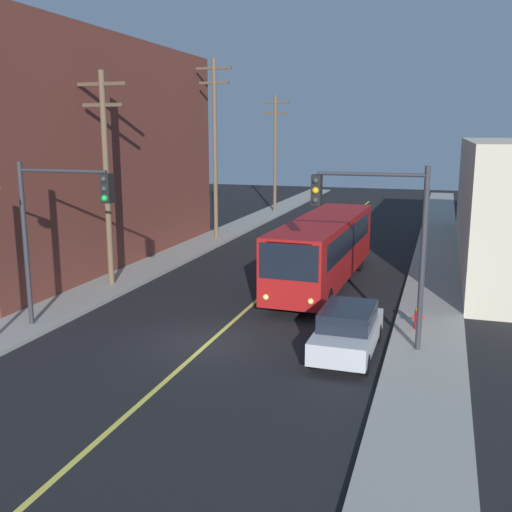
{
  "coord_description": "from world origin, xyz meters",
  "views": [
    {
      "loc": [
        7.47,
        -18.17,
        7.19
      ],
      "look_at": [
        0.0,
        5.51,
        2.0
      ],
      "focal_mm": 41.89,
      "sensor_mm": 36.0,
      "label": 1
    }
  ],
  "objects": [
    {
      "name": "traffic_signal_right_corner",
      "position": [
        5.41,
        1.22,
        4.3
      ],
      "size": [
        3.75,
        0.48,
        6.0
      ],
      "color": "#2D2D33",
      "rests_on": "sidewalk_right"
    },
    {
      "name": "sidewalk_right",
      "position": [
        7.25,
        10.0,
        0.07
      ],
      "size": [
        2.5,
        90.0,
        0.15
      ],
      "primitive_type": "cube",
      "color": "gray",
      "rests_on": "ground"
    },
    {
      "name": "lane_stripe_center",
      "position": [
        0.0,
        15.0,
        0.01
      ],
      "size": [
        0.16,
        60.0,
        0.01
      ],
      "primitive_type": "cube",
      "color": "#D8CC4C",
      "rests_on": "ground"
    },
    {
      "name": "utility_pole_near",
      "position": [
        -7.28,
        5.88,
        5.5
      ],
      "size": [
        2.4,
        0.28,
        9.7
      ],
      "color": "brown",
      "rests_on": "sidewalk_left"
    },
    {
      "name": "traffic_signal_left_corner",
      "position": [
        -5.41,
        -0.37,
        4.3
      ],
      "size": [
        3.75,
        0.48,
        6.0
      ],
      "color": "#2D2D33",
      "rests_on": "sidewalk_left"
    },
    {
      "name": "parked_car_silver",
      "position": [
        4.75,
        0.44,
        0.84
      ],
      "size": [
        1.86,
        4.42,
        1.62
      ],
      "color": "#B7B7BC",
      "rests_on": "ground"
    },
    {
      "name": "building_left_brick",
      "position": [
        -13.49,
        10.63,
        6.01
      ],
      "size": [
        10.0,
        21.59,
        12.03
      ],
      "color": "brown",
      "rests_on": "ground"
    },
    {
      "name": "city_bus",
      "position": [
        2.2,
        9.18,
        1.82
      ],
      "size": [
        2.91,
        12.22,
        3.2
      ],
      "color": "maroon",
      "rests_on": "ground"
    },
    {
      "name": "ground_plane",
      "position": [
        0.0,
        0.0,
        0.0
      ],
      "size": [
        120.0,
        120.0,
        0.0
      ],
      "primitive_type": "plane",
      "color": "black"
    },
    {
      "name": "utility_pole_mid",
      "position": [
        -7.05,
        18.92,
        6.48
      ],
      "size": [
        2.4,
        0.28,
        11.61
      ],
      "color": "brown",
      "rests_on": "sidewalk_left"
    },
    {
      "name": "fire_hydrant",
      "position": [
        6.85,
        3.37,
        0.58
      ],
      "size": [
        0.44,
        0.26,
        0.84
      ],
      "color": "red",
      "rests_on": "sidewalk_right"
    },
    {
      "name": "utility_pole_far",
      "position": [
        -6.99,
        33.27,
        5.7
      ],
      "size": [
        2.4,
        0.28,
        10.1
      ],
      "color": "brown",
      "rests_on": "sidewalk_left"
    },
    {
      "name": "sidewalk_left",
      "position": [
        -7.25,
        10.0,
        0.07
      ],
      "size": [
        2.5,
        90.0,
        0.15
      ],
      "primitive_type": "cube",
      "color": "gray",
      "rests_on": "ground"
    }
  ]
}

